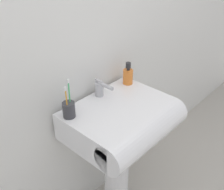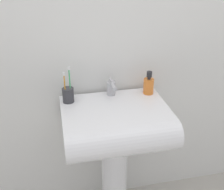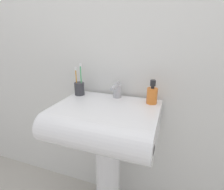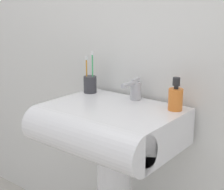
# 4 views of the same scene
# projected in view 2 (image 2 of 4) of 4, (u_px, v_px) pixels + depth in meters

# --- Properties ---
(wall_back) EXTENTS (5.00, 0.05, 2.40)m
(wall_back) POSITION_uv_depth(u_px,v_px,m) (106.00, 40.00, 1.65)
(wall_back) COLOR silver
(wall_back) RESTS_ON ground
(sink_pedestal) EXTENTS (0.16, 0.16, 0.72)m
(sink_pedestal) POSITION_uv_depth(u_px,v_px,m) (114.00, 177.00, 1.83)
(sink_pedestal) COLOR white
(sink_pedestal) RESTS_ON ground
(sink_basin) EXTENTS (0.60, 0.49, 0.17)m
(sink_basin) POSITION_uv_depth(u_px,v_px,m) (117.00, 125.00, 1.57)
(sink_basin) COLOR white
(sink_basin) RESTS_ON sink_pedestal
(faucet) EXTENTS (0.05, 0.13, 0.10)m
(faucet) POSITION_uv_depth(u_px,v_px,m) (111.00, 88.00, 1.69)
(faucet) COLOR #B7B7BC
(faucet) RESTS_ON sink_basin
(toothbrush_cup) EXTENTS (0.07, 0.07, 0.22)m
(toothbrush_cup) POSITION_uv_depth(u_px,v_px,m) (68.00, 95.00, 1.62)
(toothbrush_cup) COLOR #38383D
(toothbrush_cup) RESTS_ON sink_basin
(soap_bottle) EXTENTS (0.06, 0.06, 0.14)m
(soap_bottle) POSITION_uv_depth(u_px,v_px,m) (149.00, 85.00, 1.71)
(soap_bottle) COLOR orange
(soap_bottle) RESTS_ON sink_basin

